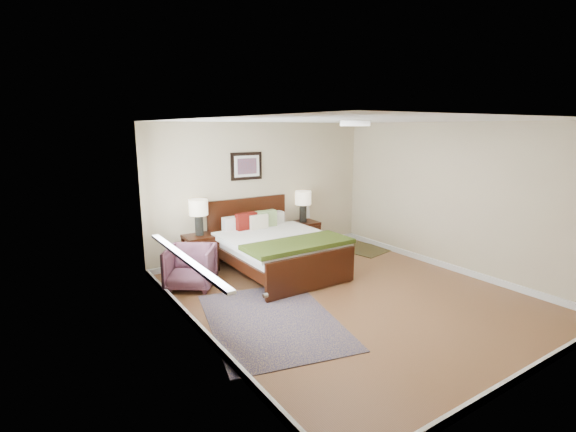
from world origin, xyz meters
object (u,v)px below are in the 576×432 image
Objects in this scene: armchair at (191,267)px; nightstand_right at (303,233)px; nightstand_left at (200,243)px; bed at (276,243)px; lamp_left at (198,211)px; lamp_right at (303,201)px; rug_persian at (272,320)px.

nightstand_right is at bearing 49.25° from armchair.
bed is at bearing -36.98° from nightstand_left.
bed is 2.92× the size of armchair.
lamp_left is 1.00× the size of lamp_right.
armchair is at bearing -122.99° from nightstand_left.
lamp_right is at bearing 35.26° from bed.
armchair is at bearing 118.52° from rug_persian.
lamp_right is 3.30m from rug_persian.
nightstand_left is 0.55m from lamp_left.
lamp_left reaches higher than nightstand_right.
armchair is (-2.57, -0.68, -0.68)m from lamp_right.
lamp_left reaches higher than bed.
nightstand_right is 0.82× the size of armchair.
bed is 1.46m from lamp_right.
bed is at bearing 70.19° from rug_persian.
bed is at bearing 30.14° from armchair.
bed reaches higher than armchair.
lamp_left is 0.86× the size of armchair.
bed reaches higher than rug_persian.
armchair is 1.74m from rug_persian.
nightstand_left reaches higher than nightstand_right.
armchair is at bearing 175.35° from bed.
armchair reaches higher than nightstand_left.
nightstand_right is 2.66m from armchair.
rug_persian is (0.45, -1.65, -0.32)m from armchair.
lamp_left is 1.07m from armchair.
lamp_right is 0.28× the size of rug_persian.
bed is 1.40m from lamp_left.
rug_persian is at bearing -132.50° from nightstand_right.
lamp_right reaches higher than nightstand_right.
bed reaches higher than nightstand_right.
lamp_left is at bearing 92.63° from armchair.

